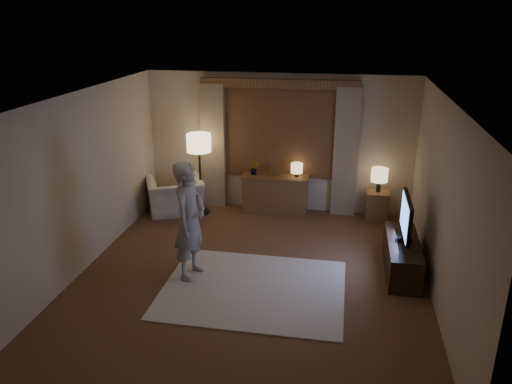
% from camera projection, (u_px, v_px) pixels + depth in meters
% --- Properties ---
extents(room, '(5.04, 5.54, 2.64)m').
position_uv_depth(room, '(258.00, 179.00, 7.29)').
color(room, brown).
rests_on(room, ground).
extents(rug, '(2.50, 2.00, 0.02)m').
position_uv_depth(rug, '(253.00, 289.00, 6.94)').
color(rug, beige).
rests_on(rug, floor).
extents(sideboard, '(1.20, 0.40, 0.70)m').
position_uv_depth(sideboard, '(275.00, 195.00, 9.47)').
color(sideboard, brown).
rests_on(sideboard, floor).
extents(picture_frame, '(0.16, 0.02, 0.20)m').
position_uv_depth(picture_frame, '(275.00, 172.00, 9.32)').
color(picture_frame, brown).
rests_on(picture_frame, sideboard).
extents(plant, '(0.16, 0.13, 0.30)m').
position_uv_depth(plant, '(254.00, 169.00, 9.37)').
color(plant, '#999999').
rests_on(plant, sideboard).
extents(table_lamp_sideboard, '(0.22, 0.22, 0.30)m').
position_uv_depth(table_lamp_sideboard, '(297.00, 169.00, 9.22)').
color(table_lamp_sideboard, black).
rests_on(table_lamp_sideboard, sideboard).
extents(floor_lamp, '(0.45, 0.45, 1.54)m').
position_uv_depth(floor_lamp, '(199.00, 147.00, 9.13)').
color(floor_lamp, black).
rests_on(floor_lamp, floor).
extents(armchair, '(1.31, 1.25, 0.67)m').
position_uv_depth(armchair, '(175.00, 196.00, 9.48)').
color(armchair, beige).
rests_on(armchair, floor).
extents(side_table, '(0.40, 0.40, 0.56)m').
position_uv_depth(side_table, '(377.00, 206.00, 9.13)').
color(side_table, brown).
rests_on(side_table, floor).
extents(table_lamp_side, '(0.30, 0.30, 0.44)m').
position_uv_depth(table_lamp_side, '(379.00, 176.00, 8.93)').
color(table_lamp_side, black).
rests_on(table_lamp_side, side_table).
extents(tv_stand, '(0.45, 1.40, 0.50)m').
position_uv_depth(tv_stand, '(402.00, 257.00, 7.32)').
color(tv_stand, black).
rests_on(tv_stand, floor).
extents(tv, '(0.23, 0.93, 0.67)m').
position_uv_depth(tv, '(406.00, 218.00, 7.11)').
color(tv, black).
rests_on(tv, tv_stand).
extents(person, '(0.50, 0.68, 1.72)m').
position_uv_depth(person, '(190.00, 221.00, 6.99)').
color(person, gray).
rests_on(person, rug).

